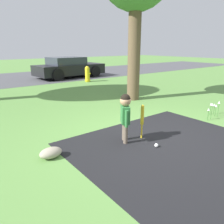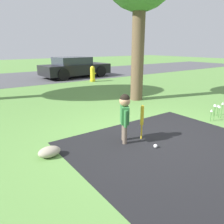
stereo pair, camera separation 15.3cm
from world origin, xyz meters
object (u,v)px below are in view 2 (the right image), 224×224
at_px(baseball_bat, 142,117).
at_px(fire_hydrant, 93,74).
at_px(child, 125,112).
at_px(sports_ball, 156,146).
at_px(parked_car, 75,67).

xyz_separation_m(baseball_bat, fire_hydrant, (2.97, 6.84, -0.06)).
distance_m(child, sports_ball, 0.84).
relative_size(sports_ball, parked_car, 0.02).
bearing_deg(fire_hydrant, parked_car, 88.94).
height_order(child, parked_car, parked_car).
height_order(child, fire_hydrant, child).
bearing_deg(sports_ball, baseball_bat, 81.03).
distance_m(baseball_bat, fire_hydrant, 7.46).
bearing_deg(baseball_bat, parked_car, 71.42).
bearing_deg(fire_hydrant, sports_ball, -112.62).
relative_size(baseball_bat, sports_ball, 9.66).
bearing_deg(sports_ball, parked_car, 71.86).
relative_size(baseball_bat, fire_hydrant, 0.87).
bearing_deg(child, baseball_bat, -71.17).
height_order(child, baseball_bat, child).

